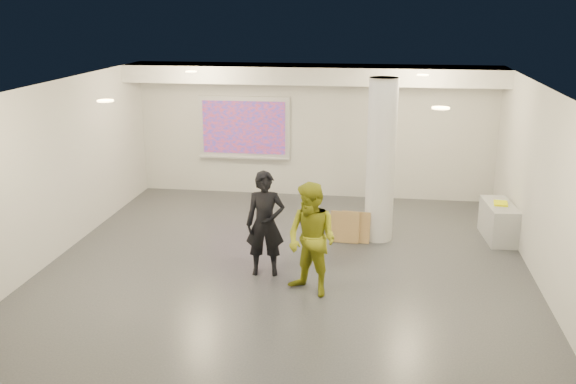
% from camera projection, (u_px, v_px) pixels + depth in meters
% --- Properties ---
extents(floor, '(8.00, 9.00, 0.01)m').
position_uv_depth(floor, '(285.00, 272.00, 10.54)').
color(floor, '#34363A').
rests_on(floor, ground).
extents(ceiling, '(8.00, 9.00, 0.01)m').
position_uv_depth(ceiling, '(284.00, 88.00, 9.70)').
color(ceiling, white).
rests_on(ceiling, floor).
extents(wall_back, '(8.00, 0.01, 3.00)m').
position_uv_depth(wall_back, '(314.00, 131.00, 14.40)').
color(wall_back, silver).
rests_on(wall_back, floor).
extents(wall_front, '(8.00, 0.01, 3.00)m').
position_uv_depth(wall_front, '(211.00, 314.00, 5.84)').
color(wall_front, silver).
rests_on(wall_front, floor).
extents(wall_left, '(0.01, 9.00, 3.00)m').
position_uv_depth(wall_left, '(47.00, 175.00, 10.67)').
color(wall_left, silver).
rests_on(wall_left, floor).
extents(wall_right, '(0.01, 9.00, 3.00)m').
position_uv_depth(wall_right, '(549.00, 194.00, 9.57)').
color(wall_right, silver).
rests_on(wall_right, floor).
extents(soffit_band, '(8.00, 1.10, 0.36)m').
position_uv_depth(soffit_band, '(312.00, 74.00, 13.50)').
color(soffit_band, silver).
rests_on(soffit_band, ceiling).
extents(downlight_nw, '(0.22, 0.22, 0.02)m').
position_uv_depth(downlight_nw, '(191.00, 72.00, 12.39)').
color(downlight_nw, '#EFC87D').
rests_on(downlight_nw, ceiling).
extents(downlight_ne, '(0.22, 0.22, 0.02)m').
position_uv_depth(downlight_ne, '(423.00, 75.00, 11.78)').
color(downlight_ne, '#EFC87D').
rests_on(downlight_ne, ceiling).
extents(downlight_sw, '(0.22, 0.22, 0.02)m').
position_uv_depth(downlight_sw, '(105.00, 101.00, 8.58)').
color(downlight_sw, '#EFC87D').
rests_on(downlight_sw, ceiling).
extents(downlight_se, '(0.22, 0.22, 0.02)m').
position_uv_depth(downlight_se, '(441.00, 108.00, 7.98)').
color(downlight_se, '#EFC87D').
rests_on(downlight_se, ceiling).
extents(column, '(0.52, 0.52, 3.00)m').
position_uv_depth(column, '(381.00, 161.00, 11.62)').
color(column, silver).
rests_on(column, floor).
extents(projection_screen, '(2.10, 0.13, 1.42)m').
position_uv_depth(projection_screen, '(244.00, 128.00, 14.56)').
color(projection_screen, silver).
rests_on(projection_screen, wall_back).
extents(credenza, '(0.58, 1.20, 0.68)m').
position_uv_depth(credenza, '(499.00, 222.00, 11.93)').
color(credenza, '#9EA1A4').
rests_on(credenza, floor).
extents(papers_stack, '(0.27, 0.32, 0.02)m').
position_uv_depth(papers_stack, '(501.00, 202.00, 11.93)').
color(papers_stack, white).
rests_on(papers_stack, credenza).
extents(postit_pad, '(0.28, 0.35, 0.03)m').
position_uv_depth(postit_pad, '(501.00, 203.00, 11.83)').
color(postit_pad, '#F2FF00').
rests_on(postit_pad, credenza).
extents(cardboard_back, '(0.54, 0.23, 0.57)m').
position_uv_depth(cardboard_back, '(356.00, 227.00, 11.80)').
color(cardboard_back, '#997746').
rests_on(cardboard_back, floor).
extents(cardboard_front, '(0.54, 0.19, 0.58)m').
position_uv_depth(cardboard_front, '(345.00, 227.00, 11.78)').
color(cardboard_front, '#997746').
rests_on(cardboard_front, floor).
extents(woman, '(0.67, 0.48, 1.71)m').
position_uv_depth(woman, '(265.00, 224.00, 10.23)').
color(woman, black).
rests_on(woman, floor).
extents(man, '(1.06, 1.00, 1.73)m').
position_uv_depth(man, '(312.00, 240.00, 9.51)').
color(man, olive).
rests_on(man, floor).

